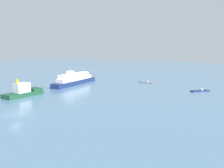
{
  "coord_description": "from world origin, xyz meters",
  "views": [
    {
      "loc": [
        38.49,
        -28.47,
        12.95
      ],
      "look_at": [
        0.98,
        37.36,
        1.2
      ],
      "focal_mm": 36.34,
      "sensor_mm": 36.0,
      "label": 1
    }
  ],
  "objects_px": {
    "small_motorboat": "(147,83)",
    "white_riverboat": "(75,79)",
    "tugboat": "(24,92)",
    "fishing_skiff": "(200,91)"
  },
  "relations": [
    {
      "from": "tugboat",
      "to": "white_riverboat",
      "type": "height_order",
      "value": "white_riverboat"
    },
    {
      "from": "tugboat",
      "to": "small_motorboat",
      "type": "bearing_deg",
      "value": 62.06
    },
    {
      "from": "tugboat",
      "to": "fishing_skiff",
      "type": "bearing_deg",
      "value": 37.09
    },
    {
      "from": "small_motorboat",
      "to": "fishing_skiff",
      "type": "relative_size",
      "value": 1.07
    },
    {
      "from": "small_motorboat",
      "to": "tugboat",
      "type": "relative_size",
      "value": 0.51
    },
    {
      "from": "tugboat",
      "to": "white_riverboat",
      "type": "bearing_deg",
      "value": 92.27
    },
    {
      "from": "small_motorboat",
      "to": "white_riverboat",
      "type": "bearing_deg",
      "value": -143.77
    },
    {
      "from": "tugboat",
      "to": "white_riverboat",
      "type": "relative_size",
      "value": 0.48
    },
    {
      "from": "tugboat",
      "to": "fishing_skiff",
      "type": "xyz_separation_m",
      "value": [
        41.61,
        31.46,
        -1.03
      ]
    },
    {
      "from": "small_motorboat",
      "to": "white_riverboat",
      "type": "relative_size",
      "value": 0.24
    }
  ]
}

